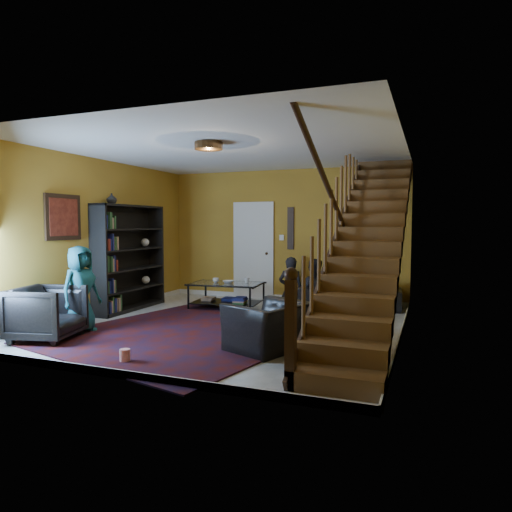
# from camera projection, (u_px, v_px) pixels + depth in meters

# --- Properties ---
(floor) EXTENTS (5.50, 5.50, 0.00)m
(floor) POSITION_uv_depth(u_px,v_px,m) (232.00, 326.00, 7.36)
(floor) COLOR beige
(floor) RESTS_ON ground
(room) EXTENTS (5.50, 5.50, 5.50)m
(room) POSITION_uv_depth(u_px,v_px,m) (199.00, 304.00, 9.07)
(room) COLOR #B88B29
(room) RESTS_ON ground
(staircase) EXTENTS (0.95, 5.02, 3.18)m
(staircase) POSITION_uv_depth(u_px,v_px,m) (368.00, 241.00, 6.50)
(staircase) COLOR brown
(staircase) RESTS_ON floor
(bookshelf) EXTENTS (0.35, 1.80, 2.00)m
(bookshelf) POSITION_uv_depth(u_px,v_px,m) (130.00, 259.00, 8.71)
(bookshelf) COLOR black
(bookshelf) RESTS_ON floor
(door) EXTENTS (0.82, 0.05, 2.05)m
(door) POSITION_uv_depth(u_px,v_px,m) (254.00, 252.00, 10.07)
(door) COLOR silver
(door) RESTS_ON floor
(framed_picture) EXTENTS (0.04, 0.74, 0.74)m
(framed_picture) POSITION_uv_depth(u_px,v_px,m) (63.00, 217.00, 7.32)
(framed_picture) COLOR maroon
(framed_picture) RESTS_ON room
(wall_hanging) EXTENTS (0.14, 0.03, 0.90)m
(wall_hanging) POSITION_uv_depth(u_px,v_px,m) (291.00, 228.00, 9.74)
(wall_hanging) COLOR black
(wall_hanging) RESTS_ON room
(ceiling_fixture) EXTENTS (0.40, 0.40, 0.10)m
(ceiling_fixture) POSITION_uv_depth(u_px,v_px,m) (209.00, 146.00, 6.42)
(ceiling_fixture) COLOR #3F2814
(ceiling_fixture) RESTS_ON room
(rug) EXTENTS (4.19, 4.54, 0.02)m
(rug) POSITION_uv_depth(u_px,v_px,m) (191.00, 332.00, 6.86)
(rug) COLOR #410F0B
(rug) RESTS_ON floor
(sofa) EXTENTS (2.00, 0.92, 0.57)m
(sofa) POSITION_uv_depth(u_px,v_px,m) (350.00, 293.00, 8.94)
(sofa) COLOR black
(sofa) RESTS_ON floor
(armchair_left) EXTENTS (1.02, 1.00, 0.77)m
(armchair_left) POSITION_uv_depth(u_px,v_px,m) (47.00, 313.00, 6.40)
(armchair_left) COLOR black
(armchair_left) RESTS_ON floor
(armchair_right) EXTENTS (1.14, 1.21, 0.63)m
(armchair_right) POSITION_uv_depth(u_px,v_px,m) (269.00, 327.00, 5.90)
(armchair_right) COLOR black
(armchair_right) RESTS_ON floor
(person_adult_a) EXTENTS (0.53, 0.36, 1.42)m
(person_adult_a) POSITION_uv_depth(u_px,v_px,m) (291.00, 291.00, 9.43)
(person_adult_a) COLOR black
(person_adult_a) RESTS_ON sofa
(person_adult_b) EXTENTS (0.73, 0.59, 1.39)m
(person_adult_b) POSITION_uv_depth(u_px,v_px,m) (313.00, 293.00, 9.26)
(person_adult_b) COLOR black
(person_adult_b) RESTS_ON sofa
(person_child) EXTENTS (0.51, 0.70, 1.32)m
(person_child) POSITION_uv_depth(u_px,v_px,m) (80.00, 289.00, 6.86)
(person_child) COLOR #174B5A
(person_child) RESTS_ON armchair_left
(coffee_table) EXTENTS (1.41, 0.91, 0.51)m
(coffee_table) POSITION_uv_depth(u_px,v_px,m) (226.00, 294.00, 8.81)
(coffee_table) COLOR black
(coffee_table) RESTS_ON floor
(cup_a) EXTENTS (0.15, 0.15, 0.09)m
(cup_a) POSITION_uv_depth(u_px,v_px,m) (216.00, 280.00, 8.83)
(cup_a) COLOR #999999
(cup_a) RESTS_ON coffee_table
(cup_b) EXTENTS (0.13, 0.13, 0.10)m
(cup_b) POSITION_uv_depth(u_px,v_px,m) (247.00, 280.00, 8.82)
(cup_b) COLOR #999999
(cup_b) RESTS_ON coffee_table
(bowl) EXTENTS (0.23, 0.23, 0.05)m
(bowl) POSITION_uv_depth(u_px,v_px,m) (228.00, 282.00, 8.77)
(bowl) COLOR #999999
(bowl) RESTS_ON coffee_table
(vase) EXTENTS (0.18, 0.18, 0.19)m
(vase) POSITION_uv_depth(u_px,v_px,m) (112.00, 199.00, 8.17)
(vase) COLOR #999999
(vase) RESTS_ON bookshelf
(popcorn_bucket) EXTENTS (0.14, 0.14, 0.14)m
(popcorn_bucket) POSITION_uv_depth(u_px,v_px,m) (125.00, 355.00, 5.40)
(popcorn_bucket) COLOR red
(popcorn_bucket) RESTS_ON rug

